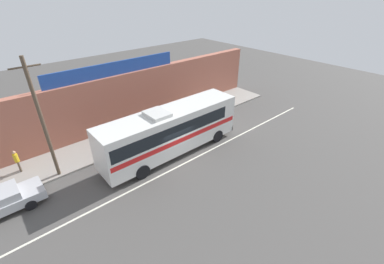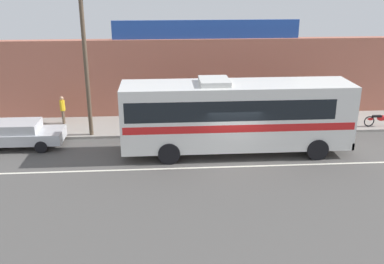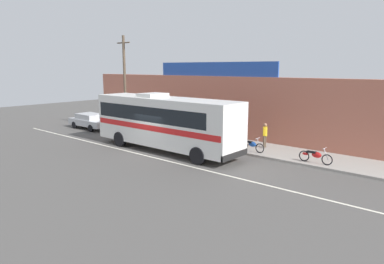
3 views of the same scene
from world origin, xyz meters
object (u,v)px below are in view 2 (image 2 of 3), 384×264
motorcycle_black (309,121)px  parked_car (18,134)px  utility_pole (86,60)px  motorcycle_red (380,119)px  pedestrian_by_curb (63,108)px  pedestrian_near_shop (182,109)px  intercity_bus (235,113)px  pedestrian_far_right (304,104)px

motorcycle_black → parked_car: bearing=-174.4°
parked_car → utility_pole: 5.13m
motorcycle_red → utility_pole: bearing=-179.2°
motorcycle_black → pedestrian_by_curb: (-14.19, 1.80, 0.53)m
motorcycle_red → pedestrian_near_shop: (-11.41, 1.14, 0.52)m
intercity_bus → pedestrian_by_curb: intercity_bus is taller
motorcycle_black → pedestrian_by_curb: bearing=172.8°
utility_pole → motorcycle_red: utility_pole is taller
parked_car → motorcycle_red: 20.03m
parked_car → motorcycle_black: bearing=5.6°
motorcycle_red → parked_car: bearing=-175.7°
utility_pole → motorcycle_black: 12.84m
motorcycle_black → pedestrian_by_curb: 14.32m
intercity_bus → motorcycle_red: intercity_bus is taller
pedestrian_by_curb → pedestrian_near_shop: 6.98m
pedestrian_near_shop → utility_pole: bearing=-164.8°
pedestrian_by_curb → motorcycle_red: bearing=-5.7°
pedestrian_far_right → motorcycle_black: bearing=-94.7°
parked_car → motorcycle_black: size_ratio=2.47×
motorcycle_black → utility_pole: bearing=-178.8°
motorcycle_black → pedestrian_near_shop: (-7.25, 1.11, 0.52)m
intercity_bus → parked_car: intercity_bus is taller
motorcycle_black → pedestrian_by_curb: size_ratio=1.11×
intercity_bus → pedestrian_by_curb: size_ratio=6.77×
intercity_bus → motorcycle_red: 9.63m
utility_pole → pedestrian_by_curb: size_ratio=4.83×
intercity_bus → parked_car: size_ratio=2.46×
intercity_bus → pedestrian_near_shop: size_ratio=6.83×
pedestrian_far_right → parked_car: bearing=-169.0°
pedestrian_near_shop → pedestrian_far_right: 7.39m
intercity_bus → motorcycle_black: bearing=32.1°
pedestrian_near_shop → pedestrian_by_curb: bearing=174.4°
utility_pole → motorcycle_red: 16.87m
motorcycle_black → pedestrian_far_right: pedestrian_far_right is taller
parked_car → utility_pole: bearing=20.1°
parked_car → pedestrian_by_curb: bearing=64.2°
pedestrian_by_curb → pedestrian_far_right: pedestrian_far_right is taller
utility_pole → motorcycle_red: bearing=0.8°
utility_pole → pedestrian_far_right: utility_pole is taller
utility_pole → pedestrian_near_shop: (5.05, 1.37, -3.17)m
pedestrian_far_right → intercity_bus: bearing=-137.3°
motorcycle_red → pedestrian_far_right: size_ratio=1.16×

